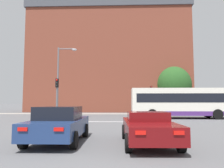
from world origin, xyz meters
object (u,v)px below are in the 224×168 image
Objects in this scene: car_saloon_left at (59,124)px; traffic_light_near_left at (57,92)px; bus_crossing_lead at (181,102)px; traffic_light_far_right at (151,95)px; car_roadster_right at (148,128)px; pedestrian_waiting at (160,107)px; pedestrian_walking_east at (148,107)px; street_lamp_junction at (61,75)px.

traffic_light_near_left is (-3.08, 10.07, 1.82)m from car_saloon_left.
bus_crossing_lead is 12.60m from traffic_light_near_left.
traffic_light_near_left is at bearing -131.10° from traffic_light_far_right.
car_roadster_right is 2.64× the size of pedestrian_waiting.
pedestrian_waiting is at bearing -177.04° from bus_crossing_lead.
pedestrian_walking_east is at bearing 117.82° from pedestrian_waiting.
street_lamp_junction reaches higher than pedestrian_walking_east.
bus_crossing_lead is at bearing 1.92° from street_lamp_junction.
traffic_light_near_left is 17.49m from pedestrian_waiting.
pedestrian_walking_east is at bearing -164.57° from bus_crossing_lead.
pedestrian_waiting is at bearing 69.45° from car_saloon_left.
pedestrian_walking_east reaches higher than car_saloon_left.
traffic_light_far_right reaches higher than car_saloon_left.
bus_crossing_lead reaches higher than pedestrian_walking_east.
car_roadster_right is 1.15× the size of traffic_light_far_right.
car_saloon_left is 1.17× the size of traffic_light_near_left.
pedestrian_walking_east is (2.91, 22.51, 0.27)m from car_roadster_right.
traffic_light_far_right is at bearing 48.90° from traffic_light_near_left.
car_saloon_left is 0.97× the size of car_roadster_right.
street_lamp_junction is at bearing 128.84° from pedestrian_waiting.
street_lamp_junction is at bearing -88.08° from bus_crossing_lead.
bus_crossing_lead is 2.59× the size of traffic_light_far_right.
pedestrian_waiting is at bearing -37.76° from pedestrian_walking_east.
traffic_light_near_left is 15.58m from pedestrian_walking_east.
car_roadster_right is 22.31m from traffic_light_far_right.
street_lamp_junction is 15.95m from pedestrian_waiting.
street_lamp_junction is (-7.32, 13.67, 3.87)m from car_roadster_right.
pedestrian_walking_east is (9.70, 12.08, -1.64)m from traffic_light_near_left.
traffic_light_near_left is 2.20× the size of pedestrian_waiting.
car_roadster_right is 1.20× the size of traffic_light_near_left.
street_lamp_junction is (-10.62, -8.30, 1.86)m from traffic_light_far_right.
street_lamp_junction is (-12.55, -0.42, 2.87)m from bus_crossing_lead.
car_roadster_right is 15.07m from bus_crossing_lead.
pedestrian_waiting reaches higher than pedestrian_walking_east.
traffic_light_near_left is at bearing 138.29° from pedestrian_waiting.
street_lamp_junction reaches higher than car_saloon_left.
car_saloon_left is at bearing 159.65° from pedestrian_waiting.
car_roadster_right is at bearing -5.96° from car_saloon_left.
traffic_light_near_left is at bearing -73.02° from bus_crossing_lead.
traffic_light_near_left is 2.36× the size of pedestrian_walking_east.
car_saloon_left is at bearing -33.05° from bus_crossing_lead.
car_roadster_right is 0.45× the size of bus_crossing_lead.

